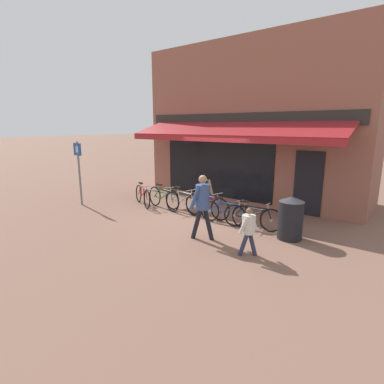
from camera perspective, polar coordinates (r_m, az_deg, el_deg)
name	(u,v)px	position (r m, az deg, el deg)	size (l,w,h in m)	color
ground_plane	(197,217)	(9.65, 0.99, -4.87)	(160.00, 160.00, 0.00)	brown
shop_front	(257,124)	(12.53, 12.30, 12.62)	(8.64, 4.53, 5.95)	#8E5647
bike_rack_rail	(194,200)	(9.89, 0.43, -1.47)	(4.87, 0.04, 0.57)	#47494F
bicycle_red	(143,195)	(11.19, -9.39, -0.66)	(1.59, 0.87, 0.82)	black
bicycle_green	(163,198)	(10.62, -5.50, -1.15)	(1.77, 0.55, 0.86)	black
bicycle_silver	(183,201)	(10.12, -1.79, -1.79)	(1.73, 0.52, 0.85)	black
bicycle_purple	(206,206)	(9.58, 2.76, -2.62)	(1.76, 0.52, 0.85)	black
bicycle_blue	(225,212)	(9.00, 6.39, -3.90)	(1.72, 0.52, 0.81)	black
bicycle_black	(252,217)	(8.70, 11.42, -4.64)	(1.71, 0.63, 0.81)	black
pedestrian_adult	(203,200)	(7.58, 2.03, -1.58)	(0.58, 0.60, 1.70)	black
pedestrian_child	(249,227)	(6.83, 10.73, -6.63)	(0.39, 0.52, 1.12)	#282D47
litter_bin	(291,218)	(8.13, 18.26, -4.70)	(0.64, 0.64, 1.12)	black
parking_sign	(79,166)	(11.67, -20.75, 4.57)	(0.44, 0.07, 2.33)	slate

